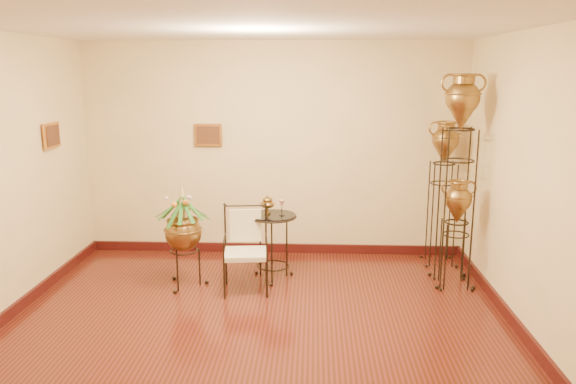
{
  "coord_description": "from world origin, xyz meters",
  "views": [
    {
      "loc": [
        0.54,
        -4.8,
        2.43
      ],
      "look_at": [
        0.25,
        1.3,
        1.1
      ],
      "focal_mm": 35.0,
      "sensor_mm": 36.0,
      "label": 1
    }
  ],
  "objects_px": {
    "amphora_tall": "(457,178)",
    "side_table": "(273,245)",
    "planter_urn": "(183,228)",
    "armchair": "(246,250)",
    "amphora_mid": "(442,192)"
  },
  "relations": [
    {
      "from": "armchair",
      "to": "side_table",
      "type": "height_order",
      "value": "side_table"
    },
    {
      "from": "planter_urn",
      "to": "armchair",
      "type": "height_order",
      "value": "planter_urn"
    },
    {
      "from": "amphora_mid",
      "to": "armchair",
      "type": "bearing_deg",
      "value": -156.05
    },
    {
      "from": "side_table",
      "to": "amphora_tall",
      "type": "bearing_deg",
      "value": -0.8
    },
    {
      "from": "planter_urn",
      "to": "armchair",
      "type": "bearing_deg",
      "value": -9.46
    },
    {
      "from": "planter_urn",
      "to": "armchair",
      "type": "distance_m",
      "value": 0.76
    },
    {
      "from": "amphora_mid",
      "to": "armchair",
      "type": "distance_m",
      "value": 2.62
    },
    {
      "from": "amphora_tall",
      "to": "side_table",
      "type": "distance_m",
      "value": 2.25
    },
    {
      "from": "planter_urn",
      "to": "armchair",
      "type": "xyz_separation_m",
      "value": [
        0.72,
        -0.12,
        -0.21
      ]
    },
    {
      "from": "armchair",
      "to": "side_table",
      "type": "relative_size",
      "value": 0.96
    },
    {
      "from": "amphora_tall",
      "to": "planter_urn",
      "type": "bearing_deg",
      "value": -175.39
    },
    {
      "from": "amphora_tall",
      "to": "side_table",
      "type": "bearing_deg",
      "value": 179.2
    },
    {
      "from": "amphora_tall",
      "to": "planter_urn",
      "type": "relative_size",
      "value": 1.98
    },
    {
      "from": "amphora_mid",
      "to": "side_table",
      "type": "bearing_deg",
      "value": -162.68
    },
    {
      "from": "side_table",
      "to": "planter_urn",
      "type": "bearing_deg",
      "value": -164.37
    }
  ]
}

